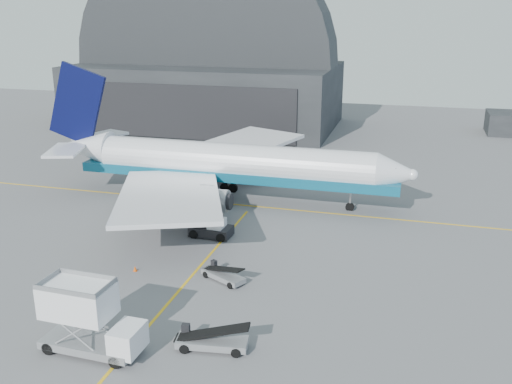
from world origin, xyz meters
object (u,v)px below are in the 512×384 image
(airliner, at_px, (220,163))
(pushback_tug, at_px, (212,229))
(catering_truck, at_px, (88,319))
(belt_loader_a, at_px, (211,341))
(belt_loader_b, at_px, (223,275))

(airliner, bearing_deg, pushback_tug, -75.29)
(pushback_tug, bearing_deg, catering_truck, -90.34)
(airliner, relative_size, belt_loader_a, 8.70)
(airliner, distance_m, belt_loader_a, 32.71)
(catering_truck, bearing_deg, pushback_tug, 89.11)
(airliner, bearing_deg, belt_loader_b, -70.67)
(belt_loader_a, bearing_deg, catering_truck, -170.33)
(catering_truck, relative_size, belt_loader_b, 1.66)
(catering_truck, height_order, belt_loader_b, catering_truck)
(belt_loader_b, bearing_deg, pushback_tug, 141.93)
(belt_loader_a, bearing_deg, pushback_tug, 101.50)
(belt_loader_a, distance_m, belt_loader_b, 10.39)
(pushback_tug, height_order, belt_loader_a, belt_loader_a)
(belt_loader_a, xyz_separation_m, belt_loader_b, (-2.57, 10.07, -0.09))
(belt_loader_b, bearing_deg, belt_loader_a, -48.63)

